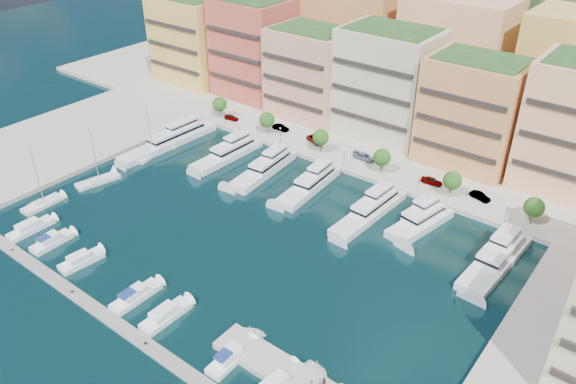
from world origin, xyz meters
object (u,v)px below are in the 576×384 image
tree_1 (267,120)px  tree_5 (534,207)px  tree_4 (452,180)px  sailboat_0 (42,205)px  lamppost_2 (344,155)px  car_4 (432,181)px  car_3 (364,157)px  sailboat_2 (151,154)px  tender_0 (254,333)px  yacht_2 (266,167)px  person_0 (312,384)px  car_2 (316,140)px  yacht_0 (172,139)px  car_5 (480,196)px  cruiser_7 (231,358)px  lamppost_0 (225,114)px  yacht_6 (497,257)px  yacht_5 (422,220)px  tender_2 (317,371)px  yacht_1 (229,153)px  cruiser_1 (51,242)px  person_1 (324,383)px  lamppost_4 (507,210)px  tree_0 (220,104)px  car_1 (281,128)px  cruiser_5 (166,316)px  cruiser_2 (81,261)px  tree_2 (321,137)px  cruiser_0 (30,229)px  yacht_4 (371,210)px  lamppost_1 (280,133)px  cruiser_4 (136,296)px  sailboat_1 (98,181)px  lamppost_3 (419,180)px  car_0 (231,118)px  tree_3 (382,157)px

tree_1 → tree_5: 64.00m
tree_4 → sailboat_0: bearing=-140.7°
lamppost_2 → car_4: lamppost_2 is taller
tree_5 → car_3: (-38.06, 2.99, -2.98)m
sailboat_2 → tender_0: size_ratio=3.39×
yacht_2 → person_0: bearing=-44.5°
tree_5 → car_2: bearing=176.2°
tree_1 → person_0: bearing=-46.0°
yacht_0 → car_5: bearing=15.9°
cruiser_7 → lamppost_0: bearing=133.9°
yacht_6 → sailboat_2: (-78.49, -10.09, -0.90)m
yacht_5 → tender_2: size_ratio=3.85×
yacht_1 → cruiser_1: bearing=-92.8°
person_1 → lamppost_4: bearing=-139.1°
tree_0 → cruiser_1: size_ratio=0.74×
car_1 → car_4: 41.56m
cruiser_5 → cruiser_2: bearing=180.0°
tree_1 → yacht_5: (47.51, -11.51, -3.53)m
car_1 → car_3: (24.65, -0.68, 0.04)m
cruiser_5 → car_5: 65.76m
tree_1 → person_0: size_ratio=3.61×
tree_0 → tree_2: size_ratio=1.00×
cruiser_0 → sailboat_0: size_ratio=0.66×
cruiser_2 → person_0: 47.32m
yacht_4 → lamppost_1: bearing=159.7°
sailboat_2 → tree_1: bearing=57.1°
tree_4 → sailboat_2: sailboat_2 is taller
lamppost_1 → car_2: size_ratio=0.79×
yacht_1 → cruiser_4: yacht_1 is taller
lamppost_0 → tender_2: 81.70m
tree_5 → car_1: tree_5 is taller
lamppost_1 → cruiser_5: 60.13m
cruiser_5 → sailboat_1: bearing=156.4°
lamppost_3 → yacht_0: yacht_0 is taller
cruiser_1 → yacht_5: bearing=43.0°
yacht_1 → sailboat_2: 18.58m
cruiser_0 → car_4: bearing=49.2°
lamppost_0 → person_1: (66.91, -52.38, -1.89)m
car_0 → tree_1: bearing=-100.6°
tree_1 → yacht_4: (38.10, -14.20, -3.65)m
lamppost_2 → sailboat_1: sailboat_1 is taller
lamppost_3 → car_0: size_ratio=1.07×
yacht_6 → person_1: size_ratio=11.18×
car_4 → person_0: bearing=-174.3°
car_0 → tender_2: bearing=-136.6°
tree_4 → car_2: bearing=174.4°
lamppost_0 → yacht_2: 25.67m
tree_3 → yacht_5: tree_3 is taller
car_5 → yacht_2: bearing=126.3°
tree_0 → lamppost_0: size_ratio=1.35×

